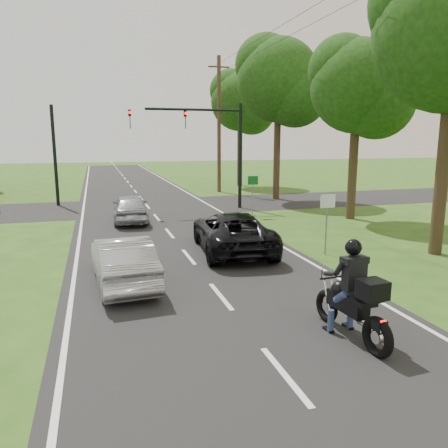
{
  "coord_description": "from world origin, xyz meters",
  "views": [
    {
      "loc": [
        -2.95,
        -10.29,
        4.0
      ],
      "look_at": [
        0.98,
        3.0,
        1.3
      ],
      "focal_mm": 35.0,
      "sensor_mm": 36.0,
      "label": 1
    }
  ],
  "objects": [
    {
      "name": "ground",
      "position": [
        0.0,
        0.0,
        0.0
      ],
      "size": [
        140.0,
        140.0,
        0.0
      ],
      "primitive_type": "plane",
      "color": "#284D15",
      "rests_on": "ground"
    },
    {
      "name": "road",
      "position": [
        0.0,
        10.0,
        0.01
      ],
      "size": [
        8.0,
        100.0,
        0.01
      ],
      "primitive_type": "cube",
      "color": "black",
      "rests_on": "ground"
    },
    {
      "name": "cross_road",
      "position": [
        0.0,
        16.0,
        0.01
      ],
      "size": [
        60.0,
        7.0,
        0.01
      ],
      "primitive_type": "cube",
      "color": "black",
      "rests_on": "ground"
    },
    {
      "name": "motorcycle_rider",
      "position": [
        1.89,
        -3.08,
        0.82
      ],
      "size": [
        0.69,
        2.43,
        2.1
      ],
      "rotation": [
        0.0,
        0.0,
        0.07
      ],
      "color": "black",
      "rests_on": "ground"
    },
    {
      "name": "dark_suv",
      "position": [
        1.69,
        4.37,
        0.73
      ],
      "size": [
        2.85,
        5.35,
        1.43
      ],
      "primitive_type": "imported",
      "rotation": [
        0.0,
        0.0,
        3.05
      ],
      "color": "black",
      "rests_on": "road"
    },
    {
      "name": "silver_sedan",
      "position": [
        -2.34,
        1.67,
        0.69
      ],
      "size": [
        1.73,
        4.21,
        1.36
      ],
      "primitive_type": "imported",
      "rotation": [
        0.0,
        0.0,
        3.21
      ],
      "color": "#B4B4B9",
      "rests_on": "road"
    },
    {
      "name": "silver_suv",
      "position": [
        -1.37,
        11.16,
        0.7
      ],
      "size": [
        1.83,
        4.12,
        1.38
      ],
      "primitive_type": "imported",
      "rotation": [
        0.0,
        0.0,
        3.09
      ],
      "color": "#A6A8AE",
      "rests_on": "road"
    },
    {
      "name": "traffic_signal",
      "position": [
        3.34,
        14.0,
        4.14
      ],
      "size": [
        6.38,
        0.44,
        6.0
      ],
      "color": "black",
      "rests_on": "ground"
    },
    {
      "name": "signal_pole_far",
      "position": [
        -5.2,
        18.0,
        3.0
      ],
      "size": [
        0.2,
        0.2,
        6.0
      ],
      "primitive_type": "cylinder",
      "color": "black",
      "rests_on": "ground"
    },
    {
      "name": "utility_pole_far",
      "position": [
        6.2,
        22.0,
        5.08
      ],
      "size": [
        1.6,
        0.28,
        10.0
      ],
      "color": "#533525",
      "rests_on": "ground"
    },
    {
      "name": "sign_white",
      "position": [
        4.7,
        2.98,
        1.6
      ],
      "size": [
        0.55,
        0.07,
        2.12
      ],
      "color": "slate",
      "rests_on": "ground"
    },
    {
      "name": "sign_green",
      "position": [
        4.9,
        10.98,
        1.6
      ],
      "size": [
        0.55,
        0.07,
        2.12
      ],
      "color": "slate",
      "rests_on": "ground"
    },
    {
      "name": "tree_row_c",
      "position": [
        9.75,
        8.8,
        6.23
      ],
      "size": [
        4.8,
        4.65,
        8.76
      ],
      "color": "#332316",
      "rests_on": "ground"
    },
    {
      "name": "tree_row_d",
      "position": [
        9.1,
        16.76,
        7.43
      ],
      "size": [
        5.76,
        5.58,
        10.45
      ],
      "color": "#332316",
      "rests_on": "ground"
    },
    {
      "name": "tree_row_e",
      "position": [
        9.48,
        25.78,
        6.83
      ],
      "size": [
        5.28,
        5.12,
        9.61
      ],
      "color": "#332316",
      "rests_on": "ground"
    }
  ]
}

